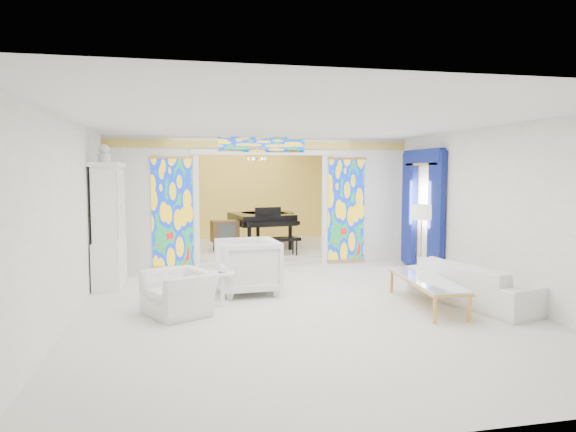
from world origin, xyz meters
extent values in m
plane|color=white|center=(0.00, 0.00, 0.00)|extent=(12.00, 12.00, 0.00)
cube|color=white|center=(0.00, 0.00, 3.00)|extent=(7.00, 12.00, 0.02)
cube|color=white|center=(0.00, 6.00, 1.50)|extent=(7.00, 0.02, 3.00)
cube|color=white|center=(0.00, -6.00, 1.50)|extent=(7.00, 0.02, 3.00)
cube|color=white|center=(-3.50, 0.00, 1.50)|extent=(0.02, 12.00, 3.00)
cube|color=white|center=(3.50, 0.00, 1.50)|extent=(0.02, 12.00, 3.00)
cube|color=white|center=(-2.50, 2.00, 1.50)|extent=(2.00, 0.18, 3.00)
cube|color=white|center=(2.50, 2.00, 1.50)|extent=(2.00, 0.18, 3.00)
cube|color=white|center=(0.00, 2.00, 2.80)|extent=(3.00, 0.18, 0.40)
cube|color=white|center=(-1.50, 1.90, 1.30)|extent=(0.12, 0.06, 2.60)
cube|color=white|center=(1.50, 1.90, 1.30)|extent=(0.12, 0.06, 2.60)
cube|color=white|center=(0.00, 1.90, 2.65)|extent=(3.24, 0.06, 0.12)
cube|color=#ECD459|center=(0.00, 1.90, 2.82)|extent=(7.00, 0.05, 0.18)
cube|color=gold|center=(-2.03, 1.89, 1.30)|extent=(0.90, 0.04, 2.40)
cube|color=gold|center=(2.03, 1.89, 1.30)|extent=(0.90, 0.04, 2.40)
cube|color=gold|center=(0.00, 1.89, 2.82)|extent=(2.00, 0.04, 0.34)
cube|color=white|center=(0.00, 4.10, 0.09)|extent=(6.80, 3.80, 0.18)
cube|color=#F6D555|center=(0.00, 5.88, 1.50)|extent=(6.70, 0.10, 2.90)
cylinder|color=gold|center=(0.20, 4.00, 2.55)|extent=(0.48, 0.48, 0.30)
cube|color=navy|center=(3.40, 0.05, 1.35)|extent=(0.12, 0.55, 2.60)
cube|color=navy|center=(3.40, 1.35, 1.35)|extent=(0.12, 0.55, 2.60)
cube|color=navy|center=(3.40, 0.70, 2.55)|extent=(0.14, 1.70, 0.30)
cube|color=gold|center=(3.40, 0.70, 2.38)|extent=(0.12, 1.50, 0.06)
cube|color=white|center=(-3.22, 0.60, 0.45)|extent=(0.50, 1.40, 0.90)
cube|color=white|center=(-3.22, 0.60, 1.60)|extent=(0.44, 1.30, 1.40)
cube|color=white|center=(-2.99, 0.60, 1.60)|extent=(0.01, 1.20, 1.30)
cube|color=white|center=(-3.22, 0.60, 2.34)|extent=(0.56, 1.46, 0.08)
cylinder|color=white|center=(-3.22, 0.25, 2.46)|extent=(0.22, 0.22, 0.16)
sphere|color=white|center=(-3.22, 0.25, 2.62)|extent=(0.20, 0.20, 0.20)
imported|color=white|center=(-1.91, -1.76, 0.33)|extent=(1.27, 1.32, 0.67)
imported|color=white|center=(-0.69, -0.63, 0.50)|extent=(1.16, 1.13, 1.00)
imported|color=white|center=(2.95, -2.15, 0.35)|extent=(1.49, 2.53, 0.69)
cylinder|color=white|center=(-1.20, -1.30, 0.52)|extent=(0.46, 0.46, 0.03)
cylinder|color=white|center=(-1.20, -1.30, 0.26)|extent=(0.08, 0.08, 0.50)
cylinder|color=white|center=(-1.20, -1.30, 0.01)|extent=(0.30, 0.30, 0.03)
imported|color=silver|center=(-1.20, -1.30, 0.63)|extent=(0.18, 0.18, 0.18)
cube|color=white|center=(2.07, -2.15, 0.44)|extent=(0.78, 2.09, 0.04)
cube|color=gold|center=(2.07, -2.15, 0.42)|extent=(0.82, 2.12, 0.03)
cube|color=gold|center=(1.72, -3.10, 0.21)|extent=(0.05, 0.05, 0.42)
cube|color=gold|center=(2.25, -3.14, 0.21)|extent=(0.05, 0.05, 0.42)
cube|color=gold|center=(1.89, -1.16, 0.21)|extent=(0.05, 0.05, 0.42)
cube|color=gold|center=(2.42, -1.21, 0.21)|extent=(0.05, 0.05, 0.42)
cylinder|color=gold|center=(2.85, -0.37, 0.01)|extent=(0.33, 0.33, 0.03)
cylinder|color=gold|center=(2.85, -0.37, 0.71)|extent=(0.04, 0.04, 1.42)
cylinder|color=white|center=(2.85, -0.37, 1.40)|extent=(0.47, 0.47, 0.30)
cube|color=black|center=(0.27, 3.74, 0.95)|extent=(1.70, 1.78, 0.28)
cylinder|color=black|center=(0.51, 4.14, 0.95)|extent=(1.67, 1.67, 0.28)
cube|color=black|center=(0.42, 2.85, 0.91)|extent=(1.39, 0.52, 0.10)
cube|color=white|center=(0.43, 2.77, 0.93)|extent=(1.26, 0.31, 0.03)
cube|color=black|center=(0.36, 3.20, 1.17)|extent=(0.70, 0.15, 0.25)
cube|color=black|center=(0.52, 2.25, 0.58)|extent=(0.95, 0.50, 0.08)
cylinder|color=black|center=(-0.16, 2.96, 0.49)|extent=(0.12, 0.12, 0.63)
cylinder|color=black|center=(0.93, 3.14, 0.49)|extent=(0.12, 0.12, 0.63)
cylinder|color=black|center=(0.27, 4.36, 0.49)|extent=(0.12, 0.12, 0.63)
cube|color=brown|center=(-0.75, 3.31, 0.69)|extent=(0.73, 0.54, 0.54)
cube|color=#333836|center=(-0.72, 3.09, 0.72)|extent=(0.43, 0.08, 0.35)
cone|color=brown|center=(-0.98, 3.12, 0.30)|extent=(0.04, 0.04, 0.24)
cone|color=brown|center=(-0.47, 3.19, 0.30)|extent=(0.04, 0.04, 0.24)
cone|color=brown|center=(-1.03, 3.44, 0.30)|extent=(0.04, 0.04, 0.24)
cone|color=brown|center=(-0.51, 3.51, 0.30)|extent=(0.04, 0.04, 0.24)
camera|label=1|loc=(-1.89, -9.78, 2.22)|focal=32.00mm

